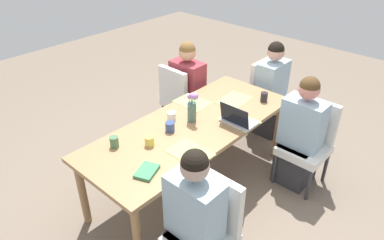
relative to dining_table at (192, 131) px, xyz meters
name	(u,v)px	position (x,y,z in m)	size (l,w,h in m)	color
ground_plane	(192,184)	(0.00, 0.00, -0.66)	(10.00, 10.00, 0.00)	#756656
dining_table	(192,131)	(0.00, 0.00, 0.00)	(2.22, 0.90, 0.74)	#9E754C
chair_far_left_near	(180,97)	(0.66, 0.80, -0.17)	(0.44, 0.44, 0.90)	silver
person_far_left_near	(188,94)	(0.73, 0.74, -0.14)	(0.36, 0.40, 1.19)	#2D2D33
chair_near_left_mid	(309,140)	(0.86, -0.81, -0.17)	(0.44, 0.44, 0.90)	silver
person_near_left_mid	(300,138)	(0.79, -0.75, -0.14)	(0.36, 0.40, 1.19)	#2D2D33
chair_head_right_left_far	(268,93)	(1.48, 0.06, -0.17)	(0.44, 0.44, 0.90)	silver
person_head_right_left_far	(270,94)	(1.42, -0.02, -0.14)	(0.40, 0.36, 1.19)	#2D2D33
chair_near_right_near	(207,226)	(-0.69, -0.78, -0.17)	(0.44, 0.44, 0.90)	silver
person_near_right_near	(194,225)	(-0.76, -0.72, -0.14)	(0.36, 0.40, 1.19)	#2D2D33
flower_vase	(192,107)	(0.05, 0.05, 0.23)	(0.09, 0.12, 0.31)	#4C6B60
placemat_far_left_near	(193,102)	(0.33, 0.29, 0.08)	(0.36, 0.26, 0.00)	#9EBC66
placemat_near_left_mid	(239,121)	(0.35, -0.29, 0.08)	(0.36, 0.26, 0.00)	#9EBC66
placemat_head_right_left_far	(234,100)	(0.67, -0.01, 0.08)	(0.36, 0.26, 0.00)	#9EBC66
placemat_near_right_near	(190,153)	(-0.34, -0.29, 0.08)	(0.36, 0.26, 0.00)	#9EBC66
laptop_near_left_mid	(238,120)	(0.30, -0.31, 0.12)	(0.22, 0.32, 0.21)	silver
coffee_mug_near_left	(114,142)	(-0.71, 0.25, 0.12)	(0.08, 0.08, 0.10)	#47704C
coffee_mug_near_right	(171,116)	(-0.07, 0.21, 0.11)	(0.09, 0.09, 0.08)	white
coffee_mug_centre_left	(149,141)	(-0.50, 0.05, 0.12)	(0.08, 0.08, 0.09)	#DBC64C
coffee_mug_centre_right	(264,97)	(0.86, -0.25, 0.12)	(0.08, 0.08, 0.10)	#232328
coffee_mug_far_left	(170,127)	(-0.22, 0.07, 0.12)	(0.09, 0.09, 0.09)	#33477A
book_red_cover	(147,171)	(-0.76, -0.22, 0.09)	(0.20, 0.14, 0.03)	#3D7F56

